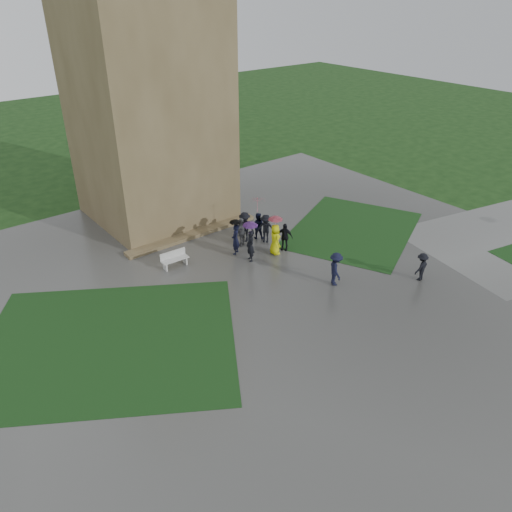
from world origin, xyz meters
TOP-DOWN VIEW (x-y plane):
  - ground at (0.00, 0.00)m, footprint 120.00×120.00m
  - plaza at (0.00, 2.00)m, footprint 34.00×34.00m
  - lawn_inset_left at (-8.50, 4.00)m, footprint 14.10×13.46m
  - lawn_inset_right at (8.50, 5.00)m, footprint 11.12×10.15m
  - tower at (0.00, 15.00)m, footprint 8.00×8.00m
  - tower_plinth at (0.00, 10.60)m, footprint 9.00×0.80m
  - bench at (-2.81, 8.05)m, footprint 1.57×0.55m
  - visitor_cluster at (2.26, 7.00)m, footprint 3.45×3.57m
  - pedestrian_mid at (2.82, 1.18)m, footprint 1.12×1.33m
  - pedestrian_near at (6.72, -1.31)m, footprint 1.05×0.62m

SIDE VIEW (x-z plane):
  - ground at x=0.00m, z-range 0.00..0.00m
  - plaza at x=0.00m, z-range 0.00..0.02m
  - lawn_inset_left at x=-8.50m, z-range 0.02..0.03m
  - lawn_inset_right at x=8.50m, z-range 0.02..0.03m
  - tower_plinth at x=0.00m, z-range 0.02..0.24m
  - bench at x=-2.81m, z-range 0.03..0.93m
  - pedestrian_near at x=6.72m, z-range 0.02..1.58m
  - pedestrian_mid at x=2.82m, z-range 0.02..1.86m
  - visitor_cluster at x=2.26m, z-range -0.14..2.54m
  - tower at x=0.00m, z-range 0.00..18.00m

